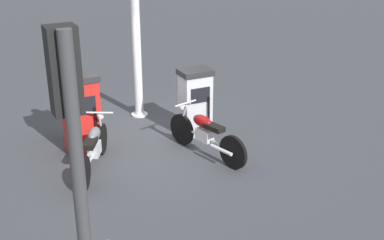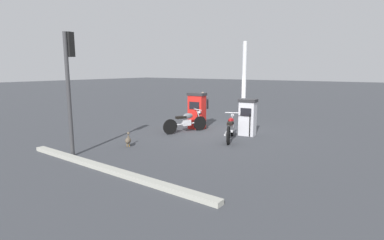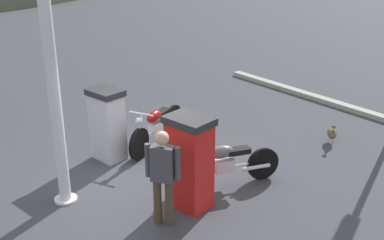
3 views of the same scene
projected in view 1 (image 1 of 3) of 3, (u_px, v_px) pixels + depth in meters
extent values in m
plane|color=#383A3F|center=(143.00, 143.00, 10.73)|extent=(120.00, 120.00, 0.00)
cube|color=red|center=(82.00, 116.00, 10.13)|extent=(0.57, 0.74, 1.51)
cube|color=black|center=(84.00, 105.00, 9.78)|extent=(0.08, 0.48, 0.32)
cube|color=#262628|center=(78.00, 78.00, 9.82)|extent=(0.62, 0.81, 0.12)
cylinder|color=black|center=(96.00, 130.00, 10.05)|extent=(0.05, 0.05, 0.98)
cube|color=silver|center=(195.00, 105.00, 10.95)|extent=(0.53, 0.67, 1.36)
cube|color=black|center=(201.00, 95.00, 10.63)|extent=(0.08, 0.44, 0.32)
cube|color=#262628|center=(195.00, 72.00, 10.67)|extent=(0.58, 0.74, 0.12)
cylinder|color=black|center=(209.00, 116.00, 10.87)|extent=(0.05, 0.05, 0.89)
cylinder|color=black|center=(102.00, 139.00, 10.16)|extent=(0.61, 0.31, 0.63)
cylinder|color=black|center=(85.00, 174.00, 8.79)|extent=(0.61, 0.31, 0.63)
cube|color=silver|center=(94.00, 149.00, 9.48)|extent=(0.41, 0.32, 0.24)
cylinder|color=silver|center=(94.00, 153.00, 9.46)|extent=(1.04, 0.48, 0.05)
ellipsoid|color=#595B60|center=(94.00, 134.00, 9.44)|extent=(0.53, 0.39, 0.24)
cube|color=black|center=(90.00, 143.00, 9.14)|extent=(0.48, 0.36, 0.10)
cylinder|color=silver|center=(101.00, 126.00, 10.01)|extent=(0.26, 0.14, 0.57)
cylinder|color=silver|center=(99.00, 113.00, 9.81)|extent=(0.25, 0.53, 0.04)
sphere|color=silver|center=(100.00, 116.00, 9.95)|extent=(0.18, 0.18, 0.14)
cylinder|color=silver|center=(81.00, 167.00, 8.97)|extent=(0.53, 0.28, 0.07)
cylinder|color=black|center=(182.00, 129.00, 10.56)|extent=(0.65, 0.32, 0.67)
cylinder|color=black|center=(233.00, 152.00, 9.53)|extent=(0.65, 0.32, 0.67)
cube|color=silver|center=(204.00, 135.00, 10.04)|extent=(0.41, 0.32, 0.24)
cylinder|color=silver|center=(206.00, 138.00, 10.03)|extent=(1.06, 0.46, 0.05)
ellipsoid|color=maroon|center=(202.00, 121.00, 9.99)|extent=(0.53, 0.38, 0.24)
cube|color=black|center=(214.00, 127.00, 9.76)|extent=(0.48, 0.35, 0.10)
cylinder|color=silver|center=(183.00, 117.00, 10.42)|extent=(0.26, 0.13, 0.57)
cylinder|color=silver|center=(185.00, 103.00, 10.24)|extent=(0.24, 0.53, 0.04)
sphere|color=silver|center=(182.00, 107.00, 10.36)|extent=(0.18, 0.18, 0.14)
cylinder|color=silver|center=(221.00, 150.00, 9.59)|extent=(0.54, 0.27, 0.07)
cylinder|color=#473828|center=(76.00, 120.00, 10.88)|extent=(0.18, 0.18, 0.78)
cylinder|color=#473828|center=(69.00, 123.00, 10.73)|extent=(0.18, 0.18, 0.78)
cube|color=#3F3F44|center=(69.00, 92.00, 10.54)|extent=(0.36, 0.41, 0.58)
cylinder|color=#3F3F44|center=(78.00, 88.00, 10.71)|extent=(0.12, 0.12, 0.55)
cylinder|color=#3F3F44|center=(60.00, 94.00, 10.36)|extent=(0.12, 0.12, 0.55)
sphere|color=tan|center=(67.00, 72.00, 10.38)|extent=(0.30, 0.30, 0.22)
cube|color=black|center=(64.00, 71.00, 3.93)|extent=(0.23, 0.26, 0.72)
sphere|color=red|center=(58.00, 41.00, 3.93)|extent=(0.17, 0.17, 0.15)
sphere|color=orange|center=(61.00, 68.00, 4.02)|extent=(0.17, 0.17, 0.15)
sphere|color=green|center=(64.00, 94.00, 4.10)|extent=(0.17, 0.17, 0.15)
cylinder|color=silver|center=(136.00, 36.00, 11.48)|extent=(0.20, 0.20, 3.90)
cylinder|color=silver|center=(140.00, 114.00, 12.21)|extent=(0.40, 0.40, 0.04)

